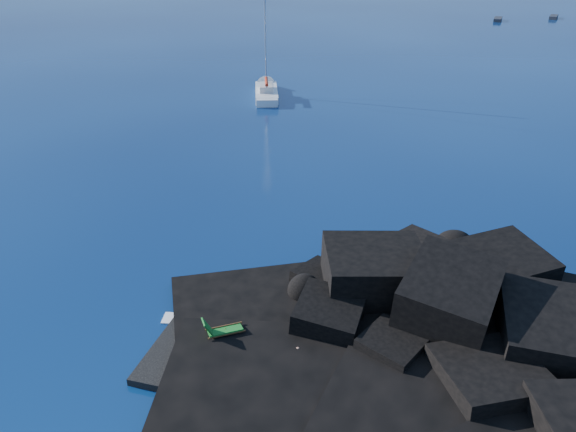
{
  "coord_description": "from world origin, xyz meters",
  "views": [
    {
      "loc": [
        9.74,
        -18.7,
        17.23
      ],
      "look_at": [
        4.68,
        11.05,
        2.0
      ],
      "focal_mm": 35.0,
      "sensor_mm": 36.0,
      "label": 1
    }
  ],
  "objects_px": {
    "marker_cone": "(225,332)",
    "distant_boat_a": "(498,21)",
    "sunbather": "(287,351)",
    "distant_boat_b": "(553,19)",
    "sailboat": "(267,97)",
    "deck_chair": "(225,326)"
  },
  "relations": [
    {
      "from": "sailboat",
      "to": "distant_boat_a",
      "type": "distance_m",
      "value": 80.61
    },
    {
      "from": "sailboat",
      "to": "deck_chair",
      "type": "xyz_separation_m",
      "value": [
        7.11,
        -43.99,
        0.98
      ]
    },
    {
      "from": "sunbather",
      "to": "distant_boat_b",
      "type": "xyz_separation_m",
      "value": [
        40.21,
        122.23,
        -0.53
      ]
    },
    {
      "from": "marker_cone",
      "to": "distant_boat_b",
      "type": "distance_m",
      "value": 128.97
    },
    {
      "from": "sailboat",
      "to": "deck_chair",
      "type": "relative_size",
      "value": 7.01
    },
    {
      "from": "deck_chair",
      "to": "distant_boat_b",
      "type": "relative_size",
      "value": 0.36
    },
    {
      "from": "sailboat",
      "to": "marker_cone",
      "type": "distance_m",
      "value": 44.51
    },
    {
      "from": "deck_chair",
      "to": "distant_boat_a",
      "type": "relative_size",
      "value": 0.36
    },
    {
      "from": "distant_boat_a",
      "to": "sailboat",
      "type": "bearing_deg",
      "value": -105.59
    },
    {
      "from": "sailboat",
      "to": "deck_chair",
      "type": "height_order",
      "value": "sailboat"
    },
    {
      "from": "marker_cone",
      "to": "distant_boat_b",
      "type": "bearing_deg",
      "value": 70.4
    },
    {
      "from": "deck_chair",
      "to": "marker_cone",
      "type": "relative_size",
      "value": 3.78
    },
    {
      "from": "distant_boat_b",
      "to": "distant_boat_a",
      "type": "bearing_deg",
      "value": -137.16
    },
    {
      "from": "sailboat",
      "to": "marker_cone",
      "type": "height_order",
      "value": "sailboat"
    },
    {
      "from": "deck_chair",
      "to": "distant_boat_b",
      "type": "bearing_deg",
      "value": 41.31
    },
    {
      "from": "marker_cone",
      "to": "sailboat",
      "type": "bearing_deg",
      "value": 99.17
    },
    {
      "from": "distant_boat_a",
      "to": "sunbather",
      "type": "bearing_deg",
      "value": -91.19
    },
    {
      "from": "marker_cone",
      "to": "distant_boat_a",
      "type": "relative_size",
      "value": 0.09
    },
    {
      "from": "deck_chair",
      "to": "sunbather",
      "type": "height_order",
      "value": "deck_chair"
    },
    {
      "from": "sunbather",
      "to": "distant_boat_b",
      "type": "relative_size",
      "value": 0.32
    },
    {
      "from": "sailboat",
      "to": "distant_boat_b",
      "type": "relative_size",
      "value": 2.53
    },
    {
      "from": "sunbather",
      "to": "distant_boat_b",
      "type": "bearing_deg",
      "value": 54.05
    }
  ]
}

